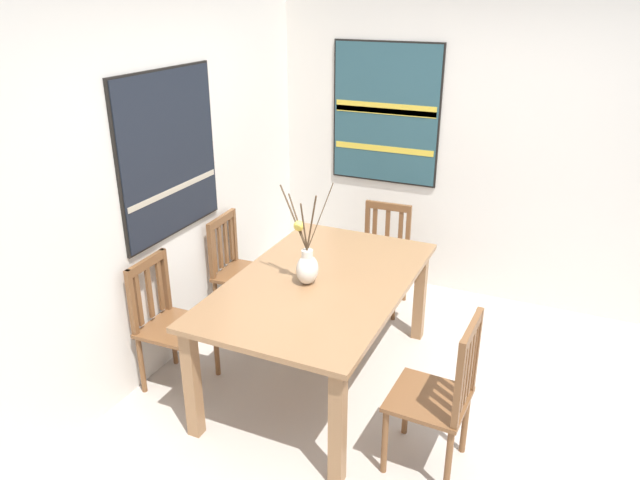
{
  "coord_description": "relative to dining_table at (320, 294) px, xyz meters",
  "views": [
    {
      "loc": [
        -3.12,
        -0.74,
        2.53
      ],
      "look_at": [
        0.12,
        0.72,
        1.03
      ],
      "focal_mm": 33.49,
      "sensor_mm": 36.0,
      "label": 1
    }
  ],
  "objects": [
    {
      "name": "ground_plane",
      "position": [
        -0.06,
        -0.69,
        -0.69
      ],
      "size": [
        6.4,
        6.4,
        0.03
      ],
      "primitive_type": "cube",
      "color": "#B2A89E"
    },
    {
      "name": "wall_back",
      "position": [
        -0.06,
        1.17,
        0.68
      ],
      "size": [
        6.4,
        0.12,
        2.7
      ],
      "primitive_type": "cube",
      "color": "silver",
      "rests_on": "ground_plane"
    },
    {
      "name": "wall_side",
      "position": [
        1.8,
        -0.69,
        0.68
      ],
      "size": [
        0.12,
        6.4,
        2.7
      ],
      "primitive_type": "cube",
      "color": "silver",
      "rests_on": "ground_plane"
    },
    {
      "name": "dining_table",
      "position": [
        0.0,
        0.0,
        0.0
      ],
      "size": [
        1.79,
        1.1,
        0.77
      ],
      "color": "#8E6642",
      "rests_on": "ground_plane"
    },
    {
      "name": "centerpiece_vase",
      "position": [
        -0.07,
        0.06,
        0.23
      ],
      "size": [
        0.2,
        0.34,
        0.69
      ],
      "color": "silver",
      "rests_on": "dining_table"
    },
    {
      "name": "chair_0",
      "position": [
        -0.43,
        0.92,
        -0.2
      ],
      "size": [
        0.43,
        0.43,
        0.91
      ],
      "color": "brown",
      "rests_on": "ground_plane"
    },
    {
      "name": "chair_1",
      "position": [
        1.22,
        -0.02,
        -0.21
      ],
      "size": [
        0.44,
        0.44,
        0.88
      ],
      "color": "brown",
      "rests_on": "ground_plane"
    },
    {
      "name": "chair_2",
      "position": [
        -0.48,
        -0.94,
        -0.17
      ],
      "size": [
        0.44,
        0.44,
        0.97
      ],
      "color": "brown",
      "rests_on": "ground_plane"
    },
    {
      "name": "chair_3",
      "position": [
        0.46,
        0.92,
        -0.2
      ],
      "size": [
        0.44,
        0.44,
        0.9
      ],
      "color": "brown",
      "rests_on": "ground_plane"
    },
    {
      "name": "painting_on_back_wall",
      "position": [
        -0.03,
        1.11,
        0.83
      ],
      "size": [
        1.01,
        0.05,
        1.12
      ],
      "color": "black"
    },
    {
      "name": "painting_on_side_wall",
      "position": [
        1.73,
        0.17,
        0.87
      ],
      "size": [
        0.05,
        0.95,
        1.2
      ],
      "color": "black"
    }
  ]
}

